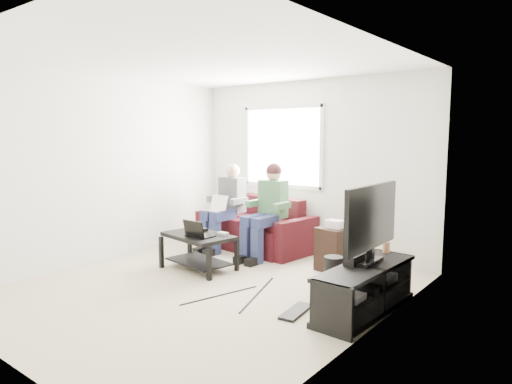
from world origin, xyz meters
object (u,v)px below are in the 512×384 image
(sofa, at_px, (257,230))
(tv_stand, at_px, (365,291))
(end_table, at_px, (334,248))
(subwoofer, at_px, (333,278))
(tv, at_px, (371,219))
(coffee_table, at_px, (198,243))

(sofa, relative_size, tv_stand, 1.24)
(sofa, bearing_deg, tv_stand, -28.99)
(tv_stand, bearing_deg, end_table, 130.90)
(tv_stand, xyz_separation_m, subwoofer, (-0.44, 0.15, 0.02))
(sofa, height_order, subwoofer, sofa)
(tv, bearing_deg, end_table, 133.58)
(sofa, distance_m, subwoofer, 2.34)
(subwoofer, bearing_deg, tv_stand, -18.76)
(sofa, height_order, tv, tv)
(coffee_table, height_order, end_table, end_table)
(sofa, distance_m, tv, 2.82)
(tv_stand, distance_m, subwoofer, 0.47)
(end_table, bearing_deg, tv_stand, -49.10)
(subwoofer, bearing_deg, sofa, 148.97)
(tv_stand, bearing_deg, sofa, 151.01)
(coffee_table, relative_size, end_table, 1.53)
(end_table, bearing_deg, sofa, 169.89)
(tv_stand, distance_m, tv, 0.73)
(tv, bearing_deg, tv_stand, -88.53)
(tv, xyz_separation_m, subwoofer, (-0.44, 0.05, -0.71))
(sofa, xyz_separation_m, tv_stand, (2.44, -1.35, -0.09))
(subwoofer, bearing_deg, end_table, 118.01)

